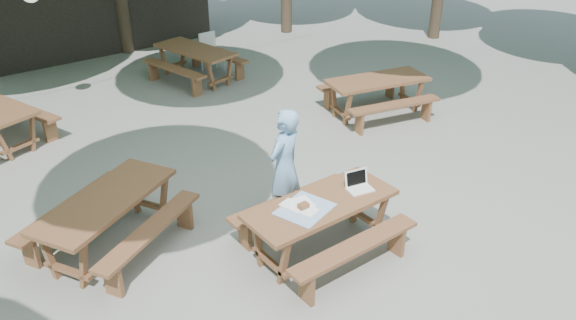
% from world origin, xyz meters
% --- Properties ---
extents(ground, '(80.00, 80.00, 0.00)m').
position_xyz_m(ground, '(0.00, 0.00, 0.00)').
color(ground, slate).
rests_on(ground, ground).
extents(main_picnic_table, '(2.00, 1.58, 0.75)m').
position_xyz_m(main_picnic_table, '(-0.39, -0.57, 0.39)').
color(main_picnic_table, '#57331E').
rests_on(main_picnic_table, ground).
extents(picnic_table_nw, '(2.43, 2.30, 0.75)m').
position_xyz_m(picnic_table_nw, '(-2.53, 1.17, 0.39)').
color(picnic_table_nw, '#57331E').
rests_on(picnic_table_nw, ground).
extents(picnic_table_ne, '(2.22, 1.98, 0.75)m').
position_xyz_m(picnic_table_ne, '(3.34, 2.16, 0.39)').
color(picnic_table_ne, '#57331E').
rests_on(picnic_table_ne, ground).
extents(picnic_table_far_e, '(1.95, 2.19, 0.75)m').
position_xyz_m(picnic_table_far_e, '(1.43, 6.04, 0.39)').
color(picnic_table_far_e, '#57331E').
rests_on(picnic_table_far_e, ground).
extents(woman, '(0.72, 0.59, 1.69)m').
position_xyz_m(woman, '(-0.31, 0.31, 0.85)').
color(woman, '#76A7D7').
rests_on(woman, ground).
extents(plastic_chair, '(0.46, 0.46, 0.90)m').
position_xyz_m(plastic_chair, '(2.05, 6.36, 0.26)').
color(plastic_chair, white).
rests_on(plastic_chair, ground).
extents(laptop, '(0.38, 0.32, 0.24)m').
position_xyz_m(laptop, '(0.21, -0.60, 0.81)').
color(laptop, white).
rests_on(laptop, main_picnic_table).
extents(tabletop_clutter, '(0.79, 0.72, 0.08)m').
position_xyz_m(tabletop_clutter, '(-0.66, -0.55, 0.76)').
color(tabletop_clutter, '#356CB7').
rests_on(tabletop_clutter, main_picnic_table).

